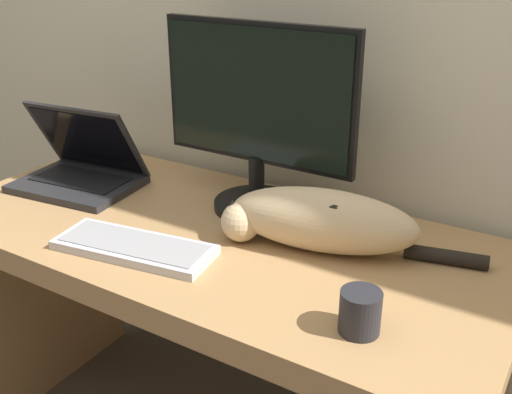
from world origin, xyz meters
The scene contains 7 objects.
desk centered at (0.00, 0.32, 0.57)m, with size 1.39×0.64×0.73m.
monitor centered at (0.02, 0.49, 0.97)m, with size 0.51×0.22×0.46m.
laptop centered at (-0.47, 0.36, 0.78)m, with size 0.34×0.27×0.23m.
external_keyboard centered at (-0.09, 0.15, 0.74)m, with size 0.38×0.19×0.02m.
cat centered at (0.25, 0.37, 0.80)m, with size 0.56×0.22×0.14m.
coffee_mug centered at (0.45, 0.13, 0.77)m, with size 0.07×0.07×0.08m.
small_toy centered at (0.36, 0.49, 0.75)m, with size 0.05×0.05×0.05m.
Camera 1 is at (0.75, -0.70, 1.37)m, focal length 42.00 mm.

